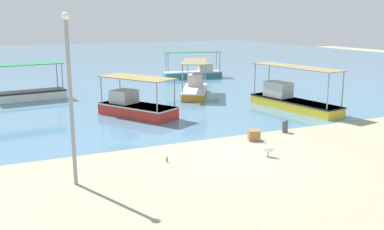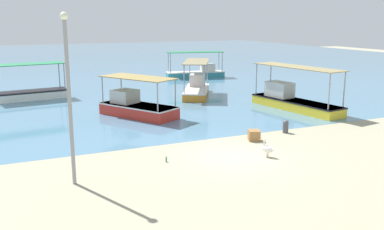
# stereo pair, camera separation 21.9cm
# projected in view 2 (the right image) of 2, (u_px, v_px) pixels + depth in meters

# --- Properties ---
(ground) EXTENTS (120.00, 120.00, 0.00)m
(ground) POSITION_uv_depth(u_px,v_px,m) (234.00, 157.00, 18.72)
(ground) COLOR #9F9A7D
(harbor_water) EXTENTS (110.00, 90.00, 0.00)m
(harbor_water) POSITION_uv_depth(u_px,v_px,m) (70.00, 61.00, 61.52)
(harbor_water) COLOR teal
(harbor_water) RESTS_ON ground
(fishing_boat_near_left) EXTENTS (4.24, 5.35, 2.45)m
(fishing_boat_near_left) POSITION_uv_depth(u_px,v_px,m) (136.00, 106.00, 26.56)
(fishing_boat_near_left) COLOR red
(fishing_boat_near_left) RESTS_ON harbor_water
(fishing_boat_near_right) EXTENTS (2.73, 7.16, 2.87)m
(fishing_boat_near_right) POSITION_uv_depth(u_px,v_px,m) (292.00, 99.00, 28.64)
(fishing_boat_near_right) COLOR yellow
(fishing_boat_near_right) RESTS_ON harbor_water
(fishing_boat_far_left) EXTENTS (6.14, 2.58, 2.63)m
(fishing_boat_far_left) POSITION_uv_depth(u_px,v_px,m) (197.00, 72.00, 44.27)
(fishing_boat_far_left) COLOR teal
(fishing_boat_far_left) RESTS_ON harbor_water
(fishing_boat_outer) EXTENTS (5.71, 2.52, 2.68)m
(fishing_boat_outer) POSITION_uv_depth(u_px,v_px,m) (29.00, 93.00, 32.08)
(fishing_boat_outer) COLOR white
(fishing_boat_outer) RESTS_ON harbor_water
(fishing_boat_center) EXTENTS (4.16, 5.68, 2.74)m
(fishing_boat_center) POSITION_uv_depth(u_px,v_px,m) (197.00, 88.00, 33.67)
(fishing_boat_center) COLOR orange
(fishing_boat_center) RESTS_ON harbor_water
(pelican) EXTENTS (0.53, 0.73, 0.80)m
(pelican) POSITION_uv_depth(u_px,v_px,m) (267.00, 149.00, 18.66)
(pelican) COLOR #E0997A
(pelican) RESTS_ON ground
(lamp_post) EXTENTS (0.28, 0.28, 6.14)m
(lamp_post) POSITION_uv_depth(u_px,v_px,m) (69.00, 91.00, 14.94)
(lamp_post) COLOR gray
(lamp_post) RESTS_ON ground
(mooring_bollard) EXTENTS (0.31, 0.31, 0.70)m
(mooring_bollard) POSITION_uv_depth(u_px,v_px,m) (286.00, 126.00, 22.64)
(mooring_bollard) COLOR #47474C
(mooring_bollard) RESTS_ON ground
(cargo_crate) EXTENTS (0.74, 0.79, 0.51)m
(cargo_crate) POSITION_uv_depth(u_px,v_px,m) (254.00, 135.00, 21.26)
(cargo_crate) COLOR olive
(cargo_crate) RESTS_ON ground
(glass_bottle) EXTENTS (0.07, 0.07, 0.27)m
(glass_bottle) POSITION_uv_depth(u_px,v_px,m) (166.00, 160.00, 18.03)
(glass_bottle) COLOR #3F7F4C
(glass_bottle) RESTS_ON ground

